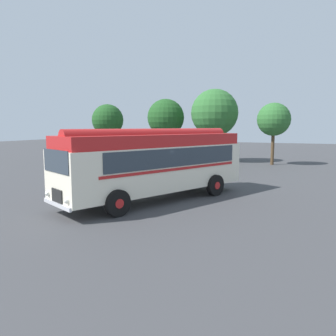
# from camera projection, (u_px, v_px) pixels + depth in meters

# --- Properties ---
(ground_plane) EXTENTS (120.00, 120.00, 0.00)m
(ground_plane) POSITION_uv_depth(u_px,v_px,m) (159.00, 198.00, 16.60)
(ground_plane) COLOR #3D3D3F
(vintage_bus) EXTENTS (6.62, 10.14, 3.49)m
(vintage_bus) POSITION_uv_depth(u_px,v_px,m) (156.00, 162.00, 15.89)
(vintage_bus) COLOR silver
(vintage_bus) RESTS_ON ground
(car_near_left) EXTENTS (2.16, 4.30, 1.66)m
(car_near_left) POSITION_uv_depth(u_px,v_px,m) (175.00, 159.00, 27.68)
(car_near_left) COLOR #B7BABF
(car_near_left) RESTS_ON ground
(car_mid_left) EXTENTS (2.34, 4.37, 1.66)m
(car_mid_left) POSITION_uv_depth(u_px,v_px,m) (208.00, 160.00, 26.95)
(car_mid_left) COLOR #4C5156
(car_mid_left) RESTS_ON ground
(tree_far_left) EXTENTS (3.52, 3.41, 5.98)m
(tree_far_left) POSITION_uv_depth(u_px,v_px,m) (107.00, 120.00, 35.70)
(tree_far_left) COLOR #4C3823
(tree_far_left) RESTS_ON ground
(tree_left_of_centre) EXTENTS (3.89, 3.89, 6.46)m
(tree_left_of_centre) POSITION_uv_depth(u_px,v_px,m) (166.00, 118.00, 34.52)
(tree_left_of_centre) COLOR #4C3823
(tree_left_of_centre) RESTS_ON ground
(tree_centre) EXTENTS (4.72, 4.72, 7.30)m
(tree_centre) POSITION_uv_depth(u_px,v_px,m) (215.00, 112.00, 32.86)
(tree_centre) COLOR #4C3823
(tree_centre) RESTS_ON ground
(tree_right_of_centre) EXTENTS (3.06, 3.06, 5.77)m
(tree_right_of_centre) POSITION_uv_depth(u_px,v_px,m) (274.00, 120.00, 30.30)
(tree_right_of_centre) COLOR #4C3823
(tree_right_of_centre) RESTS_ON ground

